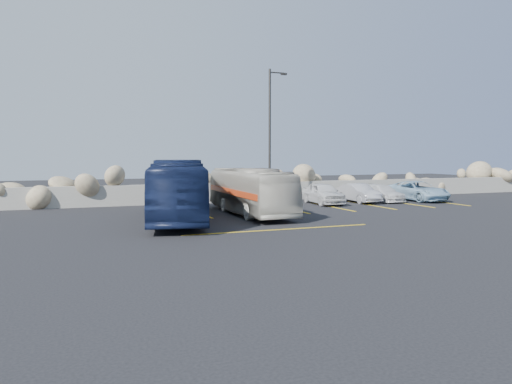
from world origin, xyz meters
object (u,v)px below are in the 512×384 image
object	(u,v)px
lamppost	(271,132)
vintage_bus	(250,191)
car_a	(323,193)
car_b	(359,193)
tour_coach	(178,190)
car_d	(417,191)
car_c	(382,193)

from	to	relation	value
lamppost	vintage_bus	world-z (taller)	lamppost
lamppost	car_a	distance (m)	4.86
car_b	car_a	bearing A→B (deg)	-176.83
tour_coach	car_d	world-z (taller)	tour_coach
lamppost	car_a	world-z (taller)	lamppost
car_b	car_c	bearing A→B (deg)	0.97
vintage_bus	car_b	bearing A→B (deg)	22.51
tour_coach	car_c	size ratio (longest dim) A/B	2.70
car_a	car_c	xyz separation A→B (m)	(4.35, 0.16, -0.12)
tour_coach	car_a	xyz separation A→B (m)	(9.73, 3.96, -0.72)
car_a	car_b	distance (m)	2.59
tour_coach	car_c	distance (m)	14.69
vintage_bus	car_d	bearing A→B (deg)	14.29
vintage_bus	car_d	distance (m)	13.10
car_d	car_c	bearing A→B (deg)	169.67
lamppost	car_d	world-z (taller)	lamppost
tour_coach	car_a	bearing A→B (deg)	35.14
vintage_bus	car_c	distance (m)	10.83
lamppost	vintage_bus	size ratio (longest dim) A/B	0.96
tour_coach	car_c	bearing A→B (deg)	29.30
vintage_bus	car_b	xyz separation A→B (m)	(8.52, 3.31, -0.57)
lamppost	car_a	bearing A→B (deg)	-15.20
car_a	tour_coach	bearing A→B (deg)	-152.75
car_d	vintage_bus	bearing A→B (deg)	-168.50
car_a	car_c	world-z (taller)	car_a
lamppost	car_c	world-z (taller)	lamppost
vintage_bus	car_d	size ratio (longest dim) A/B	1.83
car_b	car_c	size ratio (longest dim) A/B	0.97
car_b	car_c	distance (m)	1.76
vintage_bus	tour_coach	xyz separation A→B (m)	(-3.80, -0.78, 0.22)
vintage_bus	car_a	distance (m)	6.75
car_a	car_d	bearing A→B (deg)	3.20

